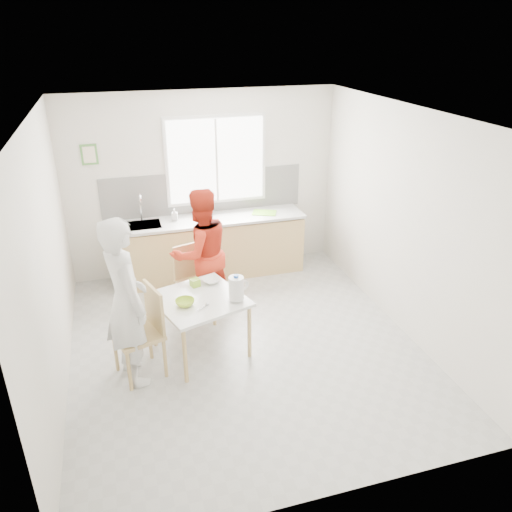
{
  "coord_description": "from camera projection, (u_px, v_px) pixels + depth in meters",
  "views": [
    {
      "loc": [
        -1.27,
        -4.83,
        3.5
      ],
      "look_at": [
        0.21,
        0.2,
        1.06
      ],
      "focal_mm": 35.0,
      "sensor_mm": 36.0,
      "label": 1
    }
  ],
  "objects": [
    {
      "name": "kitchen_counter",
      "position": [
        210.0,
        249.0,
        7.52
      ],
      "size": [
        2.84,
        0.64,
        1.37
      ],
      "color": "tan",
      "rests_on": "ground"
    },
    {
      "name": "milk_jug",
      "position": [
        237.0,
        288.0,
        5.48
      ],
      "size": [
        0.23,
        0.17,
        0.29
      ],
      "rotation": [
        0.0,
        0.0,
        0.31
      ],
      "color": "white",
      "rests_on": "dining_table"
    },
    {
      "name": "jar_amber",
      "position": [
        210.0,
        210.0,
        7.4
      ],
      "size": [
        0.06,
        0.06,
        0.16
      ],
      "primitive_type": "cylinder",
      "color": "olive",
      "rests_on": "kitchen_counter"
    },
    {
      "name": "bowl_white",
      "position": [
        211.0,
        280.0,
        5.92
      ],
      "size": [
        0.27,
        0.27,
        0.05
      ],
      "primitive_type": "imported",
      "rotation": [
        0.0,
        0.0,
        0.31
      ],
      "color": "white",
      "rests_on": "dining_table"
    },
    {
      "name": "cutting_board",
      "position": [
        264.0,
        213.0,
        7.51
      ],
      "size": [
        0.42,
        0.37,
        0.01
      ],
      "primitive_type": "cube",
      "rotation": [
        0.0,
        0.0,
        -0.43
      ],
      "color": "#76C92E",
      "rests_on": "kitchen_counter"
    },
    {
      "name": "wine_bottle_a",
      "position": [
        210.0,
        207.0,
        7.27
      ],
      "size": [
        0.07,
        0.07,
        0.32
      ],
      "primitive_type": "cylinder",
      "color": "black",
      "rests_on": "kitchen_counter"
    },
    {
      "name": "window",
      "position": [
        216.0,
        160.0,
        7.28
      ],
      "size": [
        1.5,
        0.06,
        1.3
      ],
      "color": "white",
      "rests_on": "room_shell"
    },
    {
      "name": "backsplash",
      "position": [
        204.0,
        192.0,
        7.44
      ],
      "size": [
        3.0,
        0.02,
        0.65
      ],
      "primitive_type": "cube",
      "color": "white",
      "rests_on": "room_shell"
    },
    {
      "name": "ground",
      "position": [
        244.0,
        344.0,
        6.0
      ],
      "size": [
        4.5,
        4.5,
        0.0
      ],
      "primitive_type": "plane",
      "color": "#B7B7B2",
      "rests_on": "ground"
    },
    {
      "name": "spoon",
      "position": [
        202.0,
        308.0,
        5.38
      ],
      "size": [
        0.13,
        0.11,
        0.01
      ],
      "primitive_type": "cylinder",
      "rotation": [
        0.0,
        1.57,
        0.66
      ],
      "color": "#A5A5AA",
      "rests_on": "dining_table"
    },
    {
      "name": "chair_far",
      "position": [
        194.0,
        277.0,
        6.47
      ],
      "size": [
        0.55,
        0.55,
        0.95
      ],
      "rotation": [
        0.0,
        0.0,
        0.31
      ],
      "color": "tan",
      "rests_on": "ground"
    },
    {
      "name": "room_shell",
      "position": [
        242.0,
        216.0,
        5.31
      ],
      "size": [
        4.5,
        4.5,
        4.5
      ],
      "color": "silver",
      "rests_on": "ground"
    },
    {
      "name": "bowl_green",
      "position": [
        185.0,
        302.0,
        5.44
      ],
      "size": [
        0.27,
        0.27,
        0.07
      ],
      "primitive_type": "imported",
      "rotation": [
        0.0,
        0.0,
        0.31
      ],
      "color": "#A8D230",
      "rests_on": "dining_table"
    },
    {
      "name": "person_red",
      "position": [
        201.0,
        253.0,
        6.35
      ],
      "size": [
        0.99,
        0.87,
        1.7
      ],
      "primitive_type": "imported",
      "rotation": [
        0.0,
        0.0,
        3.45
      ],
      "color": "red",
      "rests_on": "ground"
    },
    {
      "name": "chair_left",
      "position": [
        144.0,
        328.0,
        5.32
      ],
      "size": [
        0.59,
        0.59,
        1.02
      ],
      "rotation": [
        0.0,
        0.0,
        -1.26
      ],
      "color": "tan",
      "rests_on": "ground"
    },
    {
      "name": "wine_bottle_b",
      "position": [
        209.0,
        204.0,
        7.41
      ],
      "size": [
        0.07,
        0.07,
        0.3
      ],
      "primitive_type": "cylinder",
      "color": "black",
      "rests_on": "kitchen_counter"
    },
    {
      "name": "green_box",
      "position": [
        195.0,
        283.0,
        5.84
      ],
      "size": [
        0.13,
        0.13,
        0.09
      ],
      "primitive_type": "cube",
      "rotation": [
        0.0,
        0.0,
        0.31
      ],
      "color": "#8CBF2C",
      "rests_on": "dining_table"
    },
    {
      "name": "picture_frame",
      "position": [
        89.0,
        155.0,
        6.75
      ],
      "size": [
        0.22,
        0.03,
        0.28
      ],
      "color": "#4E8C3F",
      "rests_on": "room_shell"
    },
    {
      "name": "soap_bottle",
      "position": [
        175.0,
        214.0,
        7.21
      ],
      "size": [
        0.1,
        0.1,
        0.17
      ],
      "primitive_type": "imported",
      "rotation": [
        0.0,
        0.0,
        -0.28
      ],
      "color": "#999999",
      "rests_on": "kitchen_counter"
    },
    {
      "name": "dining_table",
      "position": [
        199.0,
        304.0,
        5.63
      ],
      "size": [
        1.16,
        1.16,
        0.71
      ],
      "rotation": [
        0.0,
        0.0,
        0.31
      ],
      "color": "white",
      "rests_on": "ground"
    },
    {
      "name": "person_white",
      "position": [
        126.0,
        302.0,
        5.08
      ],
      "size": [
        0.63,
        0.78,
        1.86
      ],
      "primitive_type": "imported",
      "rotation": [
        0.0,
        0.0,
        1.88
      ],
      "color": "silver",
      "rests_on": "ground"
    }
  ]
}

